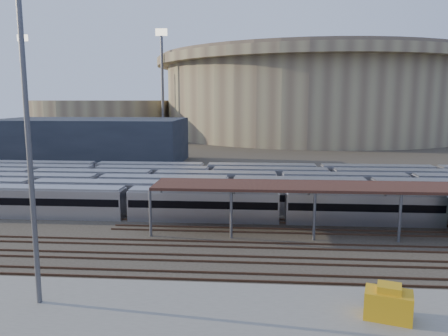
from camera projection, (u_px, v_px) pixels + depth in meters
The scene contains 13 objects.
ground at pixel (225, 242), 44.62m from camera, with size 420.00×420.00×0.00m, color #383026.
apron at pixel (137, 308), 30.21m from camera, with size 50.00×9.00×0.20m, color gray.
subway_trains at pixel (228, 188), 62.63m from camera, with size 126.40×23.90×3.60m.
inspection_shed at pixel (435, 190), 46.14m from camera, with size 60.30×6.00×5.30m.
empty_tracks at pixel (221, 259), 39.68m from camera, with size 170.00×9.62×0.18m.
stadium at pixel (311, 94), 178.08m from camera, with size 124.00×124.00×32.50m.
secondary_arena at pixel (101, 118), 176.07m from camera, with size 56.00×56.00×14.00m, color gray.
service_building at pixel (91, 141), 100.63m from camera, with size 42.00×20.00×10.00m, color #1E232D.
floodlight_0 at pixel (162, 81), 152.00m from camera, with size 4.00×1.00×38.40m.
floodlight_1 at pixel (26, 83), 165.96m from camera, with size 4.00×1.00×38.40m.
floodlight_3 at pixel (229, 86), 199.75m from camera, with size 4.00×1.00×38.40m.
yard_light_pole at pixel (29, 151), 29.25m from camera, with size 0.81×0.36×21.44m.
yellow_equipment at pixel (388, 305), 28.51m from camera, with size 2.97×1.86×1.86m, color #C79112.
Camera 1 is at (3.16, -42.78, 14.42)m, focal length 35.00 mm.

